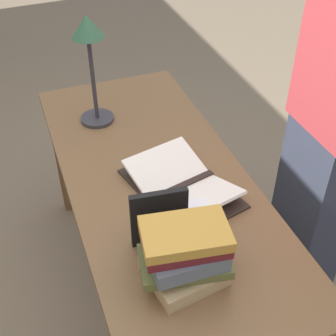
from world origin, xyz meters
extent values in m
plane|color=#70604C|center=(0.00, 0.00, 0.00)|extent=(12.00, 12.00, 0.00)
cube|color=brown|center=(0.00, 0.00, 0.71)|extent=(1.58, 0.67, 0.03)
cube|color=brown|center=(0.74, -0.28, 0.35)|extent=(0.06, 0.06, 0.70)
cube|color=brown|center=(0.74, 0.28, 0.35)|extent=(0.06, 0.06, 0.70)
cube|color=black|center=(-0.10, -0.06, 0.74)|extent=(0.09, 0.28, 0.02)
cube|color=black|center=(-0.21, -0.09, 0.74)|extent=(0.27, 0.33, 0.01)
cube|color=black|center=(0.01, -0.03, 0.74)|extent=(0.27, 0.33, 0.01)
cube|color=white|center=(-0.20, -0.09, 0.77)|extent=(0.25, 0.31, 0.07)
cube|color=white|center=(0.00, -0.04, 0.77)|extent=(0.25, 0.31, 0.07)
cube|color=tan|center=(-0.47, 0.07, 0.76)|extent=(0.22, 0.24, 0.05)
cube|color=brown|center=(-0.47, 0.07, 0.80)|extent=(0.20, 0.29, 0.03)
cube|color=slate|center=(-0.47, 0.07, 0.84)|extent=(0.18, 0.22, 0.05)
cube|color=maroon|center=(-0.47, 0.07, 0.88)|extent=(0.18, 0.26, 0.03)
cube|color=#BC8933|center=(-0.47, 0.07, 0.92)|extent=(0.19, 0.27, 0.04)
cube|color=black|center=(-0.31, 0.10, 0.84)|extent=(0.04, 0.18, 0.21)
cylinder|color=#2D2D33|center=(0.46, 0.12, 0.74)|extent=(0.15, 0.15, 0.02)
cylinder|color=#2D2D33|center=(0.46, 0.12, 0.93)|extent=(0.02, 0.02, 0.37)
cone|color=#285138|center=(0.46, 0.12, 1.16)|extent=(0.13, 0.13, 0.09)
cylinder|color=white|center=(-0.29, -0.05, 0.78)|extent=(0.07, 0.07, 0.09)
torus|color=white|center=(-0.32, -0.06, 0.78)|extent=(0.05, 0.03, 0.05)
cube|color=#2D3342|center=(-0.13, -0.67, 0.44)|extent=(0.31, 0.20, 0.87)
camera|label=1|loc=(-1.28, 0.43, 1.88)|focal=50.00mm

